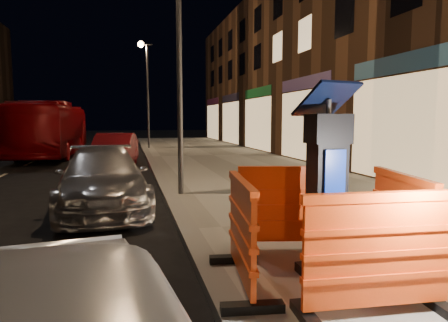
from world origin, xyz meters
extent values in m
plane|color=black|center=(0.00, 0.00, 0.00)|extent=(120.00, 120.00, 0.00)
cube|color=gray|center=(3.00, 0.00, 0.07)|extent=(6.00, 60.00, 0.15)
cube|color=slate|center=(0.00, 0.00, 0.07)|extent=(0.30, 60.00, 0.15)
cube|color=black|center=(1.18, -2.20, 1.14)|extent=(0.71, 0.71, 1.98)
cube|color=#F74812|center=(1.18, -3.15, 0.70)|extent=(1.45, 0.68, 1.11)
cube|color=#F74812|center=(1.18, -1.25, 0.70)|extent=(1.51, 0.86, 1.11)
cube|color=#F74812|center=(0.23, -2.20, 0.70)|extent=(0.75, 1.48, 1.11)
cube|color=#F74812|center=(2.13, -2.20, 0.70)|extent=(0.84, 1.50, 1.11)
imported|color=silver|center=(-1.44, 2.47, 0.00)|extent=(2.04, 4.41, 1.25)
imported|color=maroon|center=(-1.45, 9.90, 0.00)|extent=(1.90, 4.13, 1.31)
imported|color=maroon|center=(-4.62, 15.22, 0.00)|extent=(2.28, 9.60, 2.67)
cylinder|color=#3F3F44|center=(0.25, 3.00, 3.15)|extent=(0.12, 0.12, 6.00)
cylinder|color=#3F3F44|center=(0.25, 18.00, 3.15)|extent=(0.12, 0.12, 6.00)
camera|label=1|loc=(-0.88, -6.08, 1.87)|focal=32.00mm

